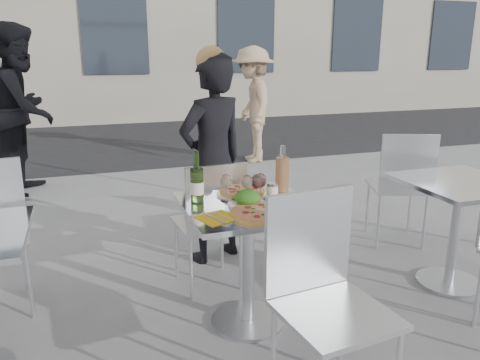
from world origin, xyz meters
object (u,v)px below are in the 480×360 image
object	(u,v)px
main_table	(248,239)
napkin_right	(301,209)
napkin_left	(217,218)
pizza_far	(243,192)
carafe	(282,174)
wineglass_red_b	(261,181)
wineglass_red_a	(257,182)
wine_bottle	(197,184)
pizza_near	(263,213)
sugar_shaker	(272,192)
pedestrian_a	(24,110)
chair_far	(212,216)
salad_plate	(247,199)
woman_diner	(213,161)
side_chair_rfar	(402,180)
wineglass_white_b	(247,183)
wineglass_white_a	(226,182)
side_table_right	(458,211)
chair_near	(322,284)
pedestrian_b	(253,105)

from	to	relation	value
main_table	napkin_right	world-z (taller)	napkin_right
napkin_left	pizza_far	bearing A→B (deg)	35.05
carafe	wineglass_red_b	xyz separation A→B (m)	(-0.17, -0.08, -0.01)
wineglass_red_a	wine_bottle	bearing A→B (deg)	168.56
pizza_near	sugar_shaker	size ratio (longest dim) A/B	3.27
pedestrian_a	wine_bottle	size ratio (longest dim) A/B	6.40
pedestrian_a	chair_far	bearing A→B (deg)	-141.09
pizza_near	napkin_left	world-z (taller)	pizza_near
pedestrian_a	wineglass_red_b	bearing A→B (deg)	-141.18
salad_plate	woman_diner	bearing A→B (deg)	85.66
wine_bottle	napkin_left	bearing A→B (deg)	-82.55
wine_bottle	wineglass_red_b	size ratio (longest dim) A/B	1.87
main_table	salad_plate	world-z (taller)	salad_plate
side_chair_rfar	wineglass_white_b	bearing A→B (deg)	42.67
chair_far	pedestrian_a	size ratio (longest dim) A/B	0.48
wineglass_white_a	wineglass_white_b	bearing A→B (deg)	-24.29
side_table_right	pizza_far	xyz separation A→B (m)	(-1.48, 0.17, 0.23)
pizza_near	salad_plate	size ratio (longest dim) A/B	1.59
carafe	wineglass_white_a	world-z (taller)	carafe
pizza_near	napkin_left	xyz separation A→B (m)	(-0.24, 0.03, -0.01)
woman_diner	wineglass_white_b	size ratio (longest dim) A/B	9.96
chair_near	pedestrian_b	world-z (taller)	pedestrian_b
wine_bottle	wineglass_red_a	distance (m)	0.34
wineglass_white_b	napkin_right	world-z (taller)	wineglass_white_b
wineglass_white_a	wineglass_red_a	world-z (taller)	same
pizza_far	sugar_shaker	distance (m)	0.21
napkin_left	wineglass_red_a	bearing A→B (deg)	17.06
side_table_right	salad_plate	xyz separation A→B (m)	(-1.51, -0.02, 0.25)
wineglass_red_a	pedestrian_b	bearing A→B (deg)	69.96
pedestrian_a	salad_plate	size ratio (longest dim) A/B	8.58
side_table_right	wineglass_red_b	xyz separation A→B (m)	(-1.41, 0.05, 0.32)
wineglass_red_a	napkin_left	distance (m)	0.38
side_table_right	wineglass_red_b	bearing A→B (deg)	177.87
main_table	wineglass_white_a	size ratio (longest dim) A/B	4.76
chair_near	woman_diner	size ratio (longest dim) A/B	0.63
wineglass_red_b	napkin_right	distance (m)	0.30
side_chair_rfar	pizza_far	xyz separation A→B (m)	(-1.56, -0.52, 0.20)
wineglass_red_a	wineglass_red_b	size ratio (longest dim) A/B	1.00
wineglass_white_b	pizza_far	bearing A→B (deg)	82.38
chair_near	napkin_right	distance (m)	0.55
chair_far	wineglass_red_a	distance (m)	0.56
carafe	napkin_right	distance (m)	0.34
pizza_near	carafe	distance (m)	0.43
pizza_far	wineglass_red_a	world-z (taller)	wineglass_red_a
chair_near	napkin_left	world-z (taller)	chair_near
wineglass_red_a	side_chair_rfar	bearing A→B (deg)	23.44
sugar_shaker	wineglass_red_b	distance (m)	0.09
side_chair_rfar	wine_bottle	size ratio (longest dim) A/B	3.26
woman_diner	wineglass_white_a	size ratio (longest dim) A/B	9.96
pedestrian_b	sugar_shaker	distance (m)	4.28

